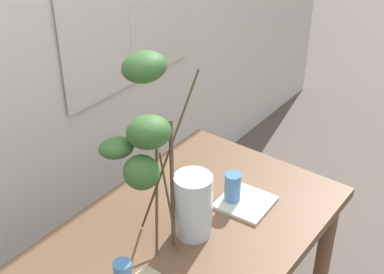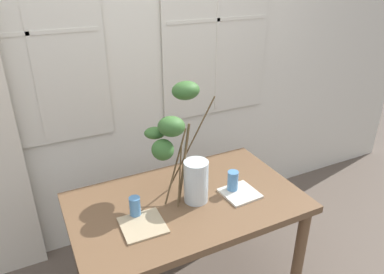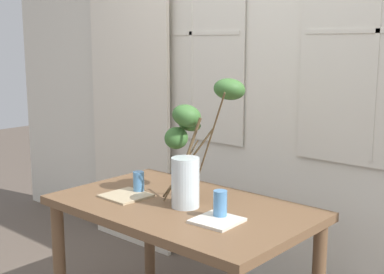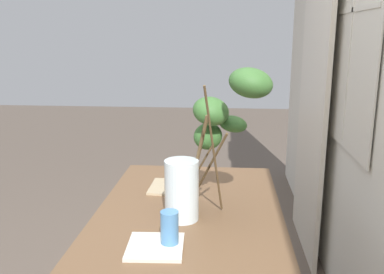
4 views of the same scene
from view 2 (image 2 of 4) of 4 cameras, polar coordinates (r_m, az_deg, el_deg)
The scene contains 7 objects.
back_wall_with_windows at distance 2.60m, azimuth -9.44°, elevation 11.65°, with size 5.56×0.14×2.71m.
dining_table at distance 2.17m, azimuth -0.82°, elevation -12.16°, with size 1.33×0.80×0.75m.
vase_with_branches at distance 2.02m, azimuth -1.46°, elevation -1.65°, with size 0.41×0.44×0.65m.
drinking_glass_blue_left at distance 1.98m, azimuth -9.04°, elevation -10.91°, with size 0.06×0.06×0.12m, color #4C84BC.
drinking_glass_blue_right at distance 2.16m, azimuth 6.49°, elevation -7.05°, with size 0.07×0.07×0.13m, color #4C84BC.
plate_square_left at distance 1.94m, azimuth -7.83°, elevation -13.72°, with size 0.22×0.22×0.01m, color tan.
plate_square_right at distance 2.17m, azimuth 7.61°, elevation -8.86°, with size 0.20×0.20×0.01m, color silver.
Camera 2 is at (-0.74, -1.55, 1.98)m, focal length 33.56 mm.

